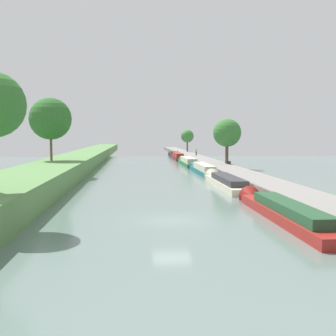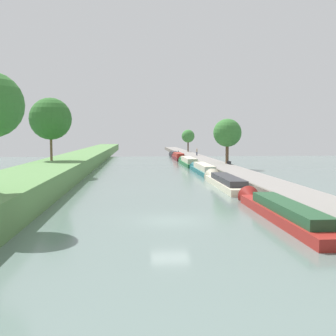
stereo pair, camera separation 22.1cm
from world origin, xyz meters
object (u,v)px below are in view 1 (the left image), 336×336
(narrowboat_maroon, at_px, (177,157))
(person_walking, at_px, (196,152))
(mooring_bollard_far, at_px, (178,151))
(narrowboat_teal, at_px, (202,169))
(narrowboat_cream, at_px, (225,182))
(park_bench, at_px, (229,162))
(narrowboat_green, at_px, (187,162))
(narrowboat_black, at_px, (173,154))
(narrowboat_red, at_px, (281,211))

(narrowboat_maroon, height_order, person_walking, person_walking)
(mooring_bollard_far, bearing_deg, narrowboat_teal, -91.97)
(narrowboat_maroon, distance_m, person_walking, 4.45)
(narrowboat_cream, xyz_separation_m, narrowboat_maroon, (-0.09, 48.65, 0.14))
(park_bench, bearing_deg, narrowboat_maroon, 100.89)
(narrowboat_cream, xyz_separation_m, person_walking, (4.20, 48.35, 1.29))
(mooring_bollard_far, xyz_separation_m, park_bench, (3.44, -45.72, 0.12))
(narrowboat_cream, relative_size, person_walking, 9.07)
(narrowboat_green, height_order, narrowboat_black, narrowboat_green)
(narrowboat_maroon, bearing_deg, narrowboat_black, 89.00)
(narrowboat_black, distance_m, mooring_bollard_far, 4.75)
(narrowboat_cream, xyz_separation_m, narrowboat_green, (0.06, 32.18, 0.08))
(narrowboat_red, xyz_separation_m, mooring_bollard_far, (1.84, 83.70, 0.62))
(narrowboat_red, height_order, mooring_bollard_far, mooring_bollard_far)
(narrowboat_maroon, bearing_deg, park_bench, -79.11)
(person_walking, relative_size, park_bench, 1.11)
(narrowboat_teal, height_order, narrowboat_maroon, narrowboat_maroon)
(narrowboat_green, height_order, person_walking, person_walking)
(mooring_bollard_far, height_order, park_bench, park_bench)
(mooring_bollard_far, bearing_deg, park_bench, -85.70)
(narrowboat_maroon, distance_m, mooring_bollard_far, 17.88)
(narrowboat_black, bearing_deg, person_walking, -73.47)
(narrowboat_cream, distance_m, narrowboat_maroon, 48.65)
(person_walking, distance_m, mooring_bollard_far, 18.22)
(narrowboat_red, height_order, narrowboat_teal, narrowboat_teal)
(narrowboat_maroon, bearing_deg, person_walking, -3.90)
(narrowboat_green, bearing_deg, narrowboat_black, 89.85)
(mooring_bollard_far, bearing_deg, narrowboat_red, -91.26)
(narrowboat_cream, distance_m, person_walking, 48.55)
(narrowboat_green, distance_m, narrowboat_maroon, 16.47)
(narrowboat_cream, bearing_deg, narrowboat_green, 89.89)
(narrowboat_green, xyz_separation_m, narrowboat_black, (0.08, 29.84, -0.03))
(narrowboat_teal, xyz_separation_m, narrowboat_green, (-0.03, 16.90, 0.00))
(narrowboat_green, relative_size, mooring_bollard_far, 36.06)
(narrowboat_green, relative_size, park_bench, 10.82)
(narrowboat_cream, height_order, mooring_bollard_far, mooring_bollard_far)
(narrowboat_green, bearing_deg, park_bench, -65.54)
(narrowboat_teal, relative_size, narrowboat_green, 0.98)
(narrowboat_teal, relative_size, park_bench, 10.64)
(person_walking, bearing_deg, narrowboat_red, -93.65)
(narrowboat_teal, height_order, narrowboat_black, narrowboat_teal)
(narrowboat_red, bearing_deg, narrowboat_maroon, 90.09)
(narrowboat_black, height_order, mooring_bollard_far, same)
(narrowboat_green, height_order, mooring_bollard_far, narrowboat_green)
(narrowboat_maroon, relative_size, narrowboat_black, 1.33)
(narrowboat_black, height_order, park_bench, park_bench)
(narrowboat_black, bearing_deg, narrowboat_red, -90.10)
(narrowboat_red, distance_m, person_walking, 65.79)
(narrowboat_red, xyz_separation_m, narrowboat_maroon, (-0.10, 65.93, 0.11))
(narrowboat_maroon, xyz_separation_m, narrowboat_black, (0.23, 13.37, -0.08))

